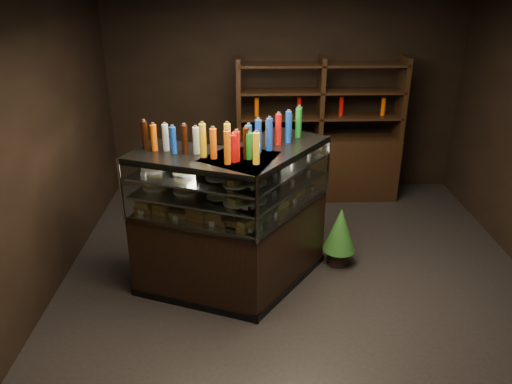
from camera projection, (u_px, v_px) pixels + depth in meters
ground at (296, 275)px, 5.41m from camera, size 5.00×5.00×0.00m
room_shell at (303, 98)px, 4.62m from camera, size 5.02×5.02×3.01m
display_case at (236, 243)px, 5.04m from camera, size 2.05×1.51×1.49m
food_display at (235, 188)px, 4.79m from camera, size 1.69×1.11×0.46m
bottles_top at (234, 137)px, 4.59m from camera, size 1.52×0.97×0.30m
potted_conifer at (340, 229)px, 5.45m from camera, size 0.36×0.36×0.77m
back_shelving at (318, 157)px, 7.04m from camera, size 2.27×0.46×2.00m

